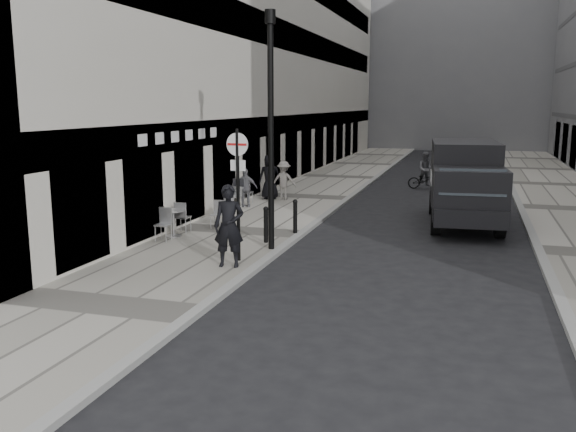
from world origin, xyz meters
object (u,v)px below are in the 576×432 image
(lamppost, at_px, (271,120))
(panel_van, at_px, (465,179))
(cyclist, at_px, (426,175))
(sign_post, at_px, (238,177))
(walking_man, at_px, (229,226))

(lamppost, height_order, panel_van, lamppost)
(cyclist, bearing_deg, sign_post, -109.16)
(lamppost, relative_size, cyclist, 3.54)
(walking_man, distance_m, lamppost, 3.32)
(lamppost, bearing_deg, sign_post, -105.29)
(lamppost, xyz_separation_m, cyclist, (3.13, 14.50, -2.99))
(walking_man, relative_size, panel_van, 0.34)
(sign_post, bearing_deg, walking_man, -87.20)
(lamppost, distance_m, panel_van, 8.06)
(panel_van, bearing_deg, cyclist, 97.99)
(sign_post, relative_size, lamppost, 0.53)
(walking_man, bearing_deg, lamppost, 68.41)
(walking_man, height_order, sign_post, sign_post)
(sign_post, distance_m, lamppost, 2.07)
(sign_post, distance_m, cyclist, 16.43)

